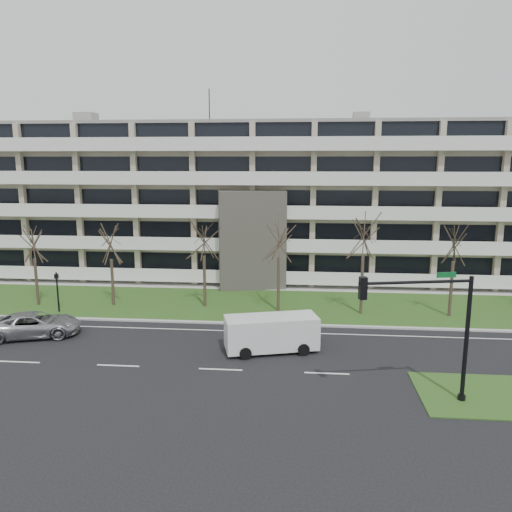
# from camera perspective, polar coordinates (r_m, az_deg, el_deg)

# --- Properties ---
(ground) EXTENTS (160.00, 160.00, 0.00)m
(ground) POSITION_cam_1_polar(r_m,az_deg,el_deg) (29.14, -4.08, -12.81)
(ground) COLOR black
(ground) RESTS_ON ground
(grass_verge) EXTENTS (90.00, 10.00, 0.06)m
(grass_verge) POSITION_cam_1_polar(r_m,az_deg,el_deg) (41.25, -1.20, -5.52)
(grass_verge) COLOR #314F1A
(grass_verge) RESTS_ON ground
(curb) EXTENTS (90.00, 0.35, 0.12)m
(curb) POSITION_cam_1_polar(r_m,az_deg,el_deg) (36.50, -2.07, -7.69)
(curb) COLOR #B2B2AD
(curb) RESTS_ON ground
(sidewalk) EXTENTS (90.00, 2.00, 0.08)m
(sidewalk) POSITION_cam_1_polar(r_m,az_deg,el_deg) (46.52, -0.46, -3.59)
(sidewalk) COLOR #B2B2AD
(sidewalk) RESTS_ON ground
(grass_median) EXTENTS (7.00, 5.00, 0.06)m
(grass_median) POSITION_cam_1_polar(r_m,az_deg,el_deg) (28.65, 25.03, -14.24)
(grass_median) COLOR #314F1A
(grass_median) RESTS_ON ground
(lane_edge_line) EXTENTS (90.00, 0.12, 0.01)m
(lane_edge_line) POSITION_cam_1_polar(r_m,az_deg,el_deg) (35.12, -2.38, -8.55)
(lane_edge_line) COLOR white
(lane_edge_line) RESTS_ON ground
(apartment_building) EXTENTS (60.50, 15.10, 18.75)m
(apartment_building) POSITION_cam_1_polar(r_m,az_deg,el_deg) (51.98, 0.25, 6.43)
(apartment_building) COLOR #B2A58A
(apartment_building) RESTS_ON ground
(silver_pickup) EXTENTS (6.41, 4.31, 1.63)m
(silver_pickup) POSITION_cam_1_polar(r_m,az_deg,el_deg) (36.99, -23.97, -7.17)
(silver_pickup) COLOR #A8ABB0
(silver_pickup) RESTS_ON ground
(blue_sedan) EXTENTS (4.75, 3.00, 1.48)m
(blue_sedan) POSITION_cam_1_polar(r_m,az_deg,el_deg) (32.51, 3.07, -8.81)
(blue_sedan) COLOR #778ACE
(blue_sedan) RESTS_ON ground
(white_van) EXTENTS (6.05, 3.52, 2.21)m
(white_van) POSITION_cam_1_polar(r_m,az_deg,el_deg) (31.24, 1.90, -8.50)
(white_van) COLOR white
(white_van) RESTS_ON ground
(traffic_signal) EXTENTS (5.58, 1.44, 6.56)m
(traffic_signal) POSITION_cam_1_polar(r_m,az_deg,el_deg) (25.27, 19.39, -6.90)
(traffic_signal) COLOR black
(traffic_signal) RESTS_ON ground
(pedestrian_signal) EXTENTS (0.34, 0.30, 3.21)m
(pedestrian_signal) POSITION_cam_1_polar(r_m,az_deg,el_deg) (41.59, -21.77, -3.30)
(pedestrian_signal) COLOR black
(pedestrian_signal) RESTS_ON ground
(tree_1) EXTENTS (3.50, 3.50, 7.00)m
(tree_1) POSITION_cam_1_polar(r_m,az_deg,el_deg) (43.63, -24.14, 1.71)
(tree_1) COLOR #382B21
(tree_1) RESTS_ON ground
(tree_2) EXTENTS (3.45, 3.45, 6.90)m
(tree_2) POSITION_cam_1_polar(r_m,az_deg,el_deg) (41.43, -16.32, 1.68)
(tree_2) COLOR #382B21
(tree_2) RESTS_ON ground
(tree_3) EXTENTS (3.75, 3.75, 7.51)m
(tree_3) POSITION_cam_1_polar(r_m,az_deg,el_deg) (39.56, -6.00, 2.34)
(tree_3) COLOR #382B21
(tree_3) RESTS_ON ground
(tree_4) EXTENTS (3.87, 3.87, 7.74)m
(tree_4) POSITION_cam_1_polar(r_m,az_deg,el_deg) (38.13, 2.63, 2.33)
(tree_4) COLOR #382B21
(tree_4) RESTS_ON ground
(tree_5) EXTENTS (4.19, 4.19, 8.38)m
(tree_5) POSITION_cam_1_polar(r_m,az_deg,el_deg) (38.22, 12.25, 2.88)
(tree_5) COLOR #382B21
(tree_5) RESTS_ON ground
(tree_6) EXTENTS (3.82, 3.82, 7.64)m
(tree_6) POSITION_cam_1_polar(r_m,az_deg,el_deg) (39.64, 21.78, 1.77)
(tree_6) COLOR #382B21
(tree_6) RESTS_ON ground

